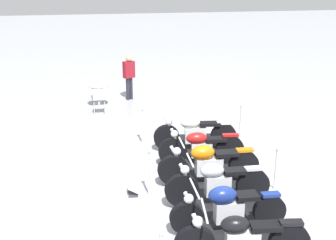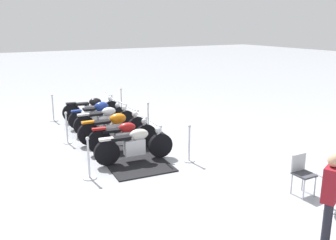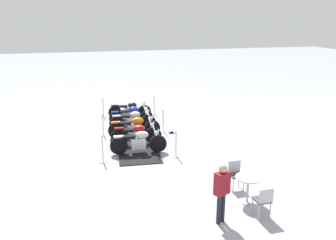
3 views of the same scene
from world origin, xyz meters
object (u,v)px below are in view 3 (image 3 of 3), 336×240
object	(u,v)px
motorcycle_maroon	(137,134)
motorcycle_cream	(139,142)
stanchion_left_rear	(103,111)
info_placard	(171,131)
motorcycle_black	(130,110)
cafe_table	(248,183)
motorcycle_chrome	(133,120)
cafe_chair_near_table	(236,173)
cafe_chair_across_table	(263,200)
stanchion_left_mid	(103,128)
stanchion_left_front	(103,154)
stanchion_right_rear	(154,108)
stanchion_right_mid	(163,125)
motorcycle_navy	(132,115)
bystander_person	(222,188)
stanchion_right_front	(176,148)
motorcycle_copper	(135,126)

from	to	relation	value
motorcycle_maroon	motorcycle_cream	bearing A→B (deg)	-89.20
stanchion_left_rear	info_placard	world-z (taller)	stanchion_left_rear
motorcycle_black	cafe_table	bearing A→B (deg)	-70.52
motorcycle_chrome	cafe_chair_near_table	distance (m)	6.78
cafe_chair_across_table	stanchion_left_mid	bearing A→B (deg)	23.43
stanchion_left_front	stanchion_right_rear	bearing A→B (deg)	60.75
stanchion_left_rear	cafe_chair_across_table	size ratio (longest dim) A/B	1.16
stanchion_left_rear	stanchion_right_rear	bearing A→B (deg)	-4.69
motorcycle_cream	motorcycle_black	world-z (taller)	motorcycle_cream
motorcycle_cream	motorcycle_black	size ratio (longest dim) A/B	0.99
stanchion_left_front	motorcycle_cream	bearing A→B (deg)	17.76
cafe_chair_near_table	cafe_table	bearing A→B (deg)	0.00
stanchion_left_mid	stanchion_right_rear	xyz separation A→B (m)	(2.96, 2.75, -0.02)
stanchion_right_mid	cafe_table	xyz separation A→B (m)	(0.81, -6.67, 0.26)
cafe_chair_across_table	motorcycle_navy	bearing A→B (deg)	11.38
cafe_table	cafe_chair_across_table	bearing A→B (deg)	-88.71
cafe_table	bystander_person	world-z (taller)	bystander_person
cafe_table	motorcycle_maroon	bearing A→B (deg)	112.96
stanchion_right_front	stanchion_right_rear	bearing A→B (deg)	85.31
cafe_chair_near_table	cafe_chair_across_table	distance (m)	1.63
bystander_person	cafe_chair_across_table	bearing A→B (deg)	-117.65
stanchion_right_front	stanchion_right_rear	size ratio (longest dim) A/B	0.96
stanchion_left_mid	cafe_chair_across_table	world-z (taller)	stanchion_left_mid
motorcycle_chrome	bystander_person	distance (m)	8.06
stanchion_right_front	stanchion_left_rear	bearing A→B (deg)	109.87
motorcycle_maroon	stanchion_left_rear	distance (m)	4.65
stanchion_right_front	stanchion_right_rear	distance (m)	5.97
motorcycle_chrome	stanchion_right_mid	world-z (taller)	stanchion_right_mid
stanchion_left_mid	info_placard	bearing A→B (deg)	-7.46
stanchion_left_mid	cafe_chair_across_table	bearing A→B (deg)	-65.28
motorcycle_black	stanchion_right_front	bearing A→B (deg)	-73.24
stanchion_left_mid	cafe_table	bearing A→B (deg)	-62.88
motorcycle_chrome	stanchion_left_front	distance (m)	3.74
motorcycle_navy	stanchion_left_mid	bearing A→B (deg)	-137.41
motorcycle_black	stanchion_right_front	xyz separation A→B (m)	(0.89, -5.49, -0.12)
motorcycle_copper	stanchion_right_rear	size ratio (longest dim) A/B	2.14
motorcycle_copper	motorcycle_black	xyz separation A→B (m)	(0.23, 2.88, -0.02)
motorcycle_cream	stanchion_left_mid	size ratio (longest dim) A/B	2.17
motorcycle_maroon	motorcycle_navy	bearing A→B (deg)	91.00
motorcycle_navy	info_placard	bearing A→B (deg)	-47.19
motorcycle_chrome	cafe_chair_across_table	xyz separation A→B (m)	(2.12, -8.07, 0.04)
motorcycle_maroon	motorcycle_copper	distance (m)	0.97
info_placard	cafe_table	world-z (taller)	cafe_table
motorcycle_chrome	stanchion_right_front	world-z (taller)	motorcycle_chrome
stanchion_right_rear	cafe_chair_near_table	distance (m)	8.85
motorcycle_maroon	cafe_chair_near_table	bearing A→B (deg)	-57.39
motorcycle_chrome	info_placard	size ratio (longest dim) A/B	5.55
motorcycle_chrome	stanchion_left_rear	size ratio (longest dim) A/B	2.10
stanchion_right_front	cafe_chair_across_table	bearing A→B (deg)	-76.63
motorcycle_navy	stanchion_right_rear	distance (m)	2.03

